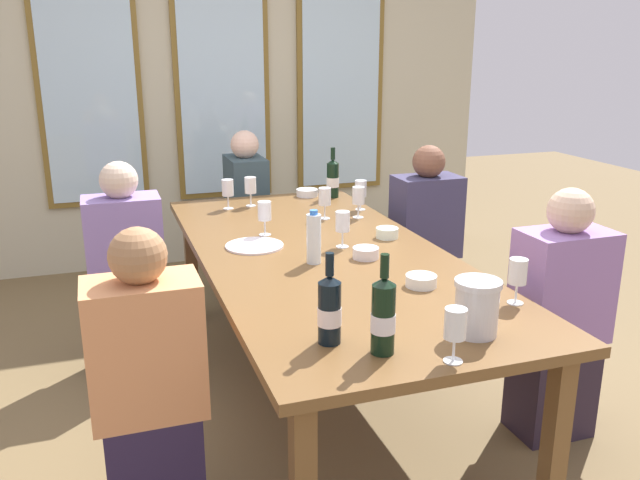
{
  "coord_description": "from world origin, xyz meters",
  "views": [
    {
      "loc": [
        -0.96,
        -2.77,
        1.67
      ],
      "look_at": [
        0.0,
        0.03,
        0.79
      ],
      "focal_mm": 37.27,
      "sensor_mm": 36.0,
      "label": 1
    }
  ],
  "objects_px": {
    "dining_table": "(322,265)",
    "wine_bottle_0": "(333,178)",
    "seated_person_0": "(149,392)",
    "tasting_bowl_2": "(387,233)",
    "wine_glass_5": "(250,187)",
    "wine_glass_7": "(325,198)",
    "wine_bottle_1": "(383,316)",
    "wine_glass_3": "(265,212)",
    "seated_person_3": "(425,243)",
    "wine_glass_6": "(358,197)",
    "seated_person_1": "(558,322)",
    "wine_glass_4": "(518,273)",
    "tasting_bowl_3": "(421,281)",
    "seated_person_4": "(247,215)",
    "wine_glass_8": "(361,189)",
    "metal_pitcher": "(477,307)",
    "wine_glass_0": "(228,189)",
    "wine_glass_1": "(455,325)",
    "tasting_bowl_0": "(307,193)",
    "seated_person_2": "(127,273)",
    "white_plate_0": "(254,246)",
    "wine_bottle_2": "(329,309)",
    "tasting_bowl_1": "(366,253)",
    "wine_glass_2": "(343,222)",
    "water_bottle": "(314,238)"
  },
  "relations": [
    {
      "from": "wine_bottle_1",
      "to": "wine_glass_0",
      "type": "bearing_deg",
      "value": 92.48
    },
    {
      "from": "white_plate_0",
      "to": "seated_person_1",
      "type": "xyz_separation_m",
      "value": [
        1.13,
        -0.81,
        -0.22
      ]
    },
    {
      "from": "seated_person_3",
      "to": "wine_glass_7",
      "type": "bearing_deg",
      "value": -176.86
    },
    {
      "from": "wine_bottle_2",
      "to": "seated_person_3",
      "type": "bearing_deg",
      "value": 52.97
    },
    {
      "from": "wine_glass_1",
      "to": "tasting_bowl_2",
      "type": "bearing_deg",
      "value": 74.24
    },
    {
      "from": "wine_bottle_2",
      "to": "wine_glass_6",
      "type": "height_order",
      "value": "wine_bottle_2"
    },
    {
      "from": "seated_person_0",
      "to": "tasting_bowl_2",
      "type": "bearing_deg",
      "value": 32.25
    },
    {
      "from": "wine_glass_1",
      "to": "wine_glass_3",
      "type": "xyz_separation_m",
      "value": [
        -0.2,
        1.53,
        0.0
      ]
    },
    {
      "from": "wine_bottle_1",
      "to": "tasting_bowl_3",
      "type": "bearing_deg",
      "value": 51.76
    },
    {
      "from": "dining_table",
      "to": "tasting_bowl_2",
      "type": "height_order",
      "value": "tasting_bowl_2"
    },
    {
      "from": "wine_glass_3",
      "to": "dining_table",
      "type": "bearing_deg",
      "value": -63.36
    },
    {
      "from": "wine_glass_0",
      "to": "tasting_bowl_0",
      "type": "bearing_deg",
      "value": 17.49
    },
    {
      "from": "wine_glass_5",
      "to": "wine_glass_7",
      "type": "relative_size",
      "value": 1.0
    },
    {
      "from": "seated_person_0",
      "to": "seated_person_3",
      "type": "height_order",
      "value": "same"
    },
    {
      "from": "wine_glass_5",
      "to": "wine_glass_4",
      "type": "bearing_deg",
      "value": -72.2
    },
    {
      "from": "wine_glass_5",
      "to": "wine_glass_8",
      "type": "xyz_separation_m",
      "value": [
        0.58,
        -0.3,
        0.0
      ]
    },
    {
      "from": "wine_bottle_2",
      "to": "wine_glass_0",
      "type": "relative_size",
      "value": 1.75
    },
    {
      "from": "wine_bottle_2",
      "to": "seated_person_0",
      "type": "xyz_separation_m",
      "value": [
        -0.56,
        0.26,
        -0.33
      ]
    },
    {
      "from": "wine_glass_4",
      "to": "seated_person_4",
      "type": "distance_m",
      "value": 2.49
    },
    {
      "from": "wine_bottle_1",
      "to": "wine_glass_4",
      "type": "xyz_separation_m",
      "value": [
        0.64,
        0.21,
        -0.0
      ]
    },
    {
      "from": "wine_bottle_2",
      "to": "wine_glass_5",
      "type": "distance_m",
      "value": 1.92
    },
    {
      "from": "tasting_bowl_3",
      "to": "seated_person_4",
      "type": "xyz_separation_m",
      "value": [
        -0.23,
        2.15,
        -0.24
      ]
    },
    {
      "from": "wine_bottle_1",
      "to": "wine_glass_6",
      "type": "height_order",
      "value": "wine_bottle_1"
    },
    {
      "from": "wine_bottle_0",
      "to": "wine_glass_3",
      "type": "relative_size",
      "value": 1.8
    },
    {
      "from": "wine_bottle_0",
      "to": "wine_bottle_1",
      "type": "distance_m",
      "value": 2.18
    },
    {
      "from": "wine_bottle_0",
      "to": "wine_glass_8",
      "type": "distance_m",
      "value": 0.36
    },
    {
      "from": "wine_glass_4",
      "to": "metal_pitcher",
      "type": "bearing_deg",
      "value": -146.88
    },
    {
      "from": "tasting_bowl_2",
      "to": "water_bottle",
      "type": "distance_m",
      "value": 0.54
    },
    {
      "from": "dining_table",
      "to": "wine_bottle_0",
      "type": "bearing_deg",
      "value": 67.63
    },
    {
      "from": "tasting_bowl_2",
      "to": "tasting_bowl_3",
      "type": "xyz_separation_m",
      "value": [
        -0.16,
        -0.67,
        -0.0
      ]
    },
    {
      "from": "wine_glass_2",
      "to": "wine_glass_7",
      "type": "distance_m",
      "value": 0.53
    },
    {
      "from": "wine_glass_1",
      "to": "wine_glass_8",
      "type": "xyz_separation_m",
      "value": [
        0.45,
        1.86,
        0.0
      ]
    },
    {
      "from": "wine_glass_2",
      "to": "seated_person_4",
      "type": "relative_size",
      "value": 0.16
    },
    {
      "from": "wine_glass_6",
      "to": "seated_person_1",
      "type": "bearing_deg",
      "value": -68.16
    },
    {
      "from": "wine_glass_0",
      "to": "seated_person_0",
      "type": "bearing_deg",
      "value": -110.53
    },
    {
      "from": "white_plate_0",
      "to": "wine_bottle_2",
      "type": "height_order",
      "value": "wine_bottle_2"
    },
    {
      "from": "wine_bottle_0",
      "to": "tasting_bowl_2",
      "type": "height_order",
      "value": "wine_bottle_0"
    },
    {
      "from": "wine_bottle_2",
      "to": "tasting_bowl_0",
      "type": "bearing_deg",
      "value": 74.16
    },
    {
      "from": "wine_glass_1",
      "to": "seated_person_3",
      "type": "distance_m",
      "value": 1.99
    },
    {
      "from": "wine_glass_6",
      "to": "wine_glass_1",
      "type": "bearing_deg",
      "value": -102.45
    },
    {
      "from": "wine_glass_7",
      "to": "wine_bottle_0",
      "type": "bearing_deg",
      "value": 65.39
    },
    {
      "from": "dining_table",
      "to": "metal_pitcher",
      "type": "distance_m",
      "value": 1.05
    },
    {
      "from": "wine_glass_7",
      "to": "seated_person_2",
      "type": "distance_m",
      "value": 1.12
    },
    {
      "from": "wine_bottle_0",
      "to": "wine_glass_4",
      "type": "height_order",
      "value": "wine_bottle_0"
    },
    {
      "from": "dining_table",
      "to": "wine_glass_2",
      "type": "xyz_separation_m",
      "value": [
        0.12,
        0.04,
        0.18
      ]
    },
    {
      "from": "wine_glass_3",
      "to": "seated_person_1",
      "type": "xyz_separation_m",
      "value": [
        1.04,
        -0.98,
        -0.34
      ]
    },
    {
      "from": "tasting_bowl_1",
      "to": "tasting_bowl_3",
      "type": "relative_size",
      "value": 0.95
    },
    {
      "from": "tasting_bowl_2",
      "to": "wine_glass_1",
      "type": "distance_m",
      "value": 1.34
    },
    {
      "from": "wine_bottle_1",
      "to": "tasting_bowl_2",
      "type": "height_order",
      "value": "wine_bottle_1"
    },
    {
      "from": "wine_bottle_0",
      "to": "wine_glass_1",
      "type": "bearing_deg",
      "value": -100.56
    }
  ]
}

